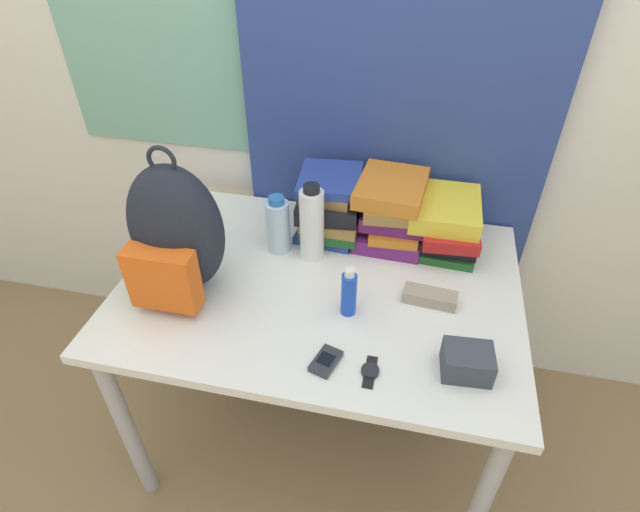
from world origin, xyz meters
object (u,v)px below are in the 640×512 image
book_stack_right (446,223)px  camera_pouch (467,362)px  wristwatch (370,371)px  sunglasses_case (430,297)px  book_stack_left (331,205)px  sports_bottle (312,224)px  sunscreen_bottle (349,293)px  book_stack_center (393,210)px  water_bottle (278,225)px  cell_phone (326,361)px  backpack (175,234)px

book_stack_right → camera_pouch: size_ratio=2.21×
book_stack_right → wristwatch: (-0.16, -0.57, -0.08)m
sunglasses_case → wristwatch: 0.31m
book_stack_left → book_stack_right: 0.37m
sports_bottle → sunscreen_bottle: (0.15, -0.23, -0.05)m
sunscreen_bottle → sunglasses_case: sunscreen_bottle is taller
book_stack_center → camera_pouch: size_ratio=2.23×
water_bottle → sunglasses_case: water_bottle is taller
water_bottle → sports_bottle: sports_bottle is taller
wristwatch → cell_phone: bearing=177.7°
book_stack_center → camera_pouch: 0.58m
book_stack_left → water_bottle: bearing=-134.9°
book_stack_right → water_bottle: bearing=-165.2°
sports_bottle → sunscreen_bottle: bearing=-55.5°
sports_bottle → sunscreen_bottle: size_ratio=1.66×
book_stack_left → water_bottle: book_stack_left is taller
book_stack_center → sunglasses_case: 0.33m
water_bottle → sunscreen_bottle: size_ratio=1.27×
sunscreen_bottle → sunglasses_case: (0.22, 0.09, -0.05)m
backpack → water_bottle: bearing=47.2°
book_stack_left → wristwatch: 0.62m
book_stack_right → cell_phone: (-0.27, -0.56, -0.08)m
backpack → cell_phone: size_ratio=4.44×
book_stack_left → sunscreen_bottle: bearing=-71.7°
water_bottle → sports_bottle: size_ratio=0.76×
water_bottle → sunglasses_case: size_ratio=1.26×
book_stack_right → cell_phone: bearing=-115.5°
backpack → sunscreen_bottle: backpack is taller
sunglasses_case → sports_bottle: bearing=160.0°
water_bottle → wristwatch: water_bottle is taller
camera_pouch → backpack: bearing=169.7°
sunscreen_bottle → camera_pouch: 0.35m
sunscreen_bottle → camera_pouch: (0.32, -0.14, -0.04)m
cell_phone → water_bottle: bearing=119.7°
cell_phone → sunglasses_case: (0.24, 0.28, 0.01)m
book_stack_left → sunglasses_case: (0.34, -0.29, -0.08)m
sports_bottle → sunglasses_case: 0.41m
water_bottle → book_stack_center: bearing=22.4°
backpack → sunglasses_case: size_ratio=2.88×
book_stack_center → sunglasses_case: size_ratio=1.81×
book_stack_center → sports_bottle: bearing=-146.6°
book_stack_right → camera_pouch: 0.52m
book_stack_left → sunscreen_bottle: 0.40m
book_stack_right → cell_phone: 0.63m
sports_bottle → water_bottle: bearing=174.3°
camera_pouch → cell_phone: bearing=-171.7°
book_stack_right → sunglasses_case: (-0.03, -0.28, -0.07)m
sunglasses_case → wristwatch: bearing=-114.3°
water_bottle → sunscreen_bottle: bearing=-41.6°
cell_phone → wristwatch: (0.11, -0.00, -0.00)m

